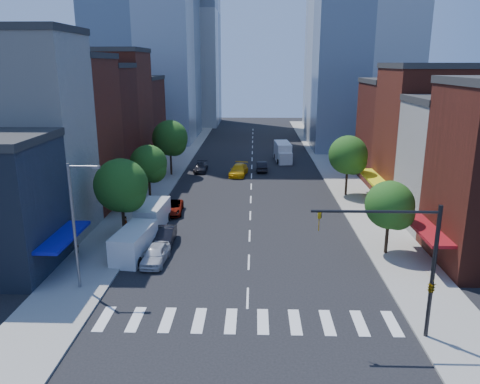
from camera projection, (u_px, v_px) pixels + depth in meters
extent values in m
plane|color=black|center=(248.00, 298.00, 32.07)|extent=(220.00, 220.00, 0.00)
cube|color=gray|center=(169.00, 169.00, 70.96)|extent=(5.00, 120.00, 0.15)
cube|color=gray|center=(335.00, 170.00, 70.21)|extent=(5.00, 120.00, 0.15)
cube|color=silver|center=(247.00, 321.00, 29.18)|extent=(19.00, 3.00, 0.01)
cube|color=beige|center=(16.00, 139.00, 41.87)|extent=(12.00, 8.00, 18.00)
cube|color=maroon|center=(56.00, 136.00, 50.32)|extent=(12.00, 9.00, 16.00)
cube|color=#4A1B12|center=(84.00, 130.00, 58.64)|extent=(12.00, 8.00, 15.00)
cube|color=maroon|center=(105.00, 114.00, 66.57)|extent=(12.00, 9.00, 17.00)
cube|color=#4A1B12|center=(124.00, 121.00, 76.25)|extent=(12.00, 10.00, 13.00)
cube|color=beige|center=(472.00, 168.00, 44.29)|extent=(12.00, 8.00, 12.00)
cube|color=maroon|center=(438.00, 137.00, 52.56)|extent=(12.00, 10.00, 15.00)
cube|color=#4A1B12|center=(409.00, 133.00, 62.46)|extent=(12.00, 10.00, 13.00)
cube|color=#9EA5AD|center=(182.00, 11.00, 116.67)|extent=(18.00, 18.00, 56.00)
cylinder|color=black|center=(433.00, 273.00, 26.32)|extent=(0.24, 0.24, 8.00)
cylinder|color=black|center=(375.00, 212.00, 25.46)|extent=(7.00, 0.16, 0.16)
imported|color=gold|center=(320.00, 222.00, 25.71)|extent=(0.22, 0.18, 1.10)
imported|color=gold|center=(431.00, 286.00, 26.53)|extent=(0.48, 2.24, 0.90)
cylinder|color=slate|center=(74.00, 227.00, 32.16)|extent=(0.20, 0.20, 9.00)
cylinder|color=slate|center=(83.00, 166.00, 30.98)|extent=(2.00, 0.14, 0.14)
cube|color=slate|center=(96.00, 167.00, 30.97)|extent=(0.50, 0.25, 0.18)
cylinder|color=black|center=(123.00, 216.00, 42.45)|extent=(0.28, 0.28, 3.92)
sphere|color=#1D4814|center=(121.00, 185.00, 41.67)|extent=(4.80, 4.80, 4.80)
sphere|color=#1D4814|center=(127.00, 194.00, 41.55)|extent=(3.36, 3.36, 3.36)
cylinder|color=black|center=(150.00, 187.00, 53.09)|extent=(0.28, 0.28, 3.64)
sphere|color=#1D4814|center=(148.00, 163.00, 52.36)|extent=(4.20, 4.20, 4.20)
sphere|color=#1D4814|center=(153.00, 170.00, 52.23)|extent=(2.94, 2.94, 2.94)
cylinder|color=black|center=(171.00, 160.00, 66.50)|extent=(0.28, 0.28, 4.20)
sphere|color=#1D4814|center=(170.00, 138.00, 65.66)|extent=(5.00, 5.00, 5.00)
sphere|color=#1D4814|center=(174.00, 144.00, 65.55)|extent=(3.50, 3.50, 3.50)
cylinder|color=black|center=(387.00, 234.00, 38.95)|extent=(0.28, 0.28, 3.36)
sphere|color=#1D4814|center=(390.00, 205.00, 38.28)|extent=(4.00, 4.00, 4.00)
sphere|color=#1D4814|center=(397.00, 213.00, 38.13)|extent=(2.80, 2.80, 2.80)
cylinder|color=black|center=(347.00, 179.00, 56.21)|extent=(0.28, 0.28, 3.92)
sphere|color=#1D4814|center=(348.00, 155.00, 55.43)|extent=(4.60, 4.60, 4.60)
sphere|color=#1D4814|center=(353.00, 161.00, 55.31)|extent=(3.22, 3.22, 3.22)
imported|color=silver|center=(156.00, 254.00, 37.54)|extent=(1.98, 4.45, 1.49)
imported|color=black|center=(165.00, 236.00, 41.42)|extent=(1.68, 4.53, 1.48)
imported|color=#999999|center=(172.00, 207.00, 49.97)|extent=(2.52, 4.86, 1.31)
imported|color=black|center=(201.00, 167.00, 69.16)|extent=(1.84, 4.52, 1.31)
cube|color=silver|center=(134.00, 243.00, 38.66)|extent=(2.92, 5.90, 2.38)
cube|color=black|center=(124.00, 249.00, 36.52)|extent=(2.22, 1.37, 1.02)
cylinder|color=black|center=(114.00, 261.00, 37.18)|extent=(0.38, 0.89, 0.86)
cylinder|color=black|center=(138.00, 262.00, 36.89)|extent=(0.38, 0.89, 0.86)
cylinder|color=black|center=(132.00, 243.00, 40.85)|extent=(0.38, 0.89, 0.86)
cylinder|color=black|center=(154.00, 244.00, 40.56)|extent=(0.38, 0.89, 0.86)
cube|color=silver|center=(153.00, 215.00, 45.76)|extent=(2.56, 5.74, 2.36)
cube|color=black|center=(147.00, 219.00, 43.62)|extent=(2.14, 1.24, 1.01)
cylinder|color=black|center=(138.00, 229.00, 44.22)|extent=(0.33, 0.87, 0.86)
cylinder|color=black|center=(159.00, 230.00, 44.05)|extent=(0.33, 0.87, 0.86)
cylinder|color=black|center=(149.00, 216.00, 47.90)|extent=(0.33, 0.87, 0.86)
cylinder|color=black|center=(168.00, 217.00, 47.73)|extent=(0.33, 0.87, 0.86)
imported|color=yellow|center=(239.00, 170.00, 66.84)|extent=(2.93, 5.67, 1.57)
imported|color=black|center=(262.00, 166.00, 69.51)|extent=(1.59, 4.44, 1.46)
imported|color=#999999|center=(281.00, 146.00, 86.44)|extent=(2.29, 4.61, 1.51)
cube|color=silver|center=(283.00, 151.00, 76.97)|extent=(2.69, 6.24, 3.00)
cube|color=silver|center=(285.00, 159.00, 73.67)|extent=(2.18, 1.83, 1.88)
cylinder|color=black|center=(278.00, 161.00, 74.51)|extent=(0.34, 0.86, 0.84)
cylinder|color=black|center=(291.00, 161.00, 74.59)|extent=(0.34, 0.86, 0.84)
cylinder|color=black|center=(275.00, 156.00, 78.57)|extent=(0.34, 0.86, 0.84)
cylinder|color=black|center=(287.00, 156.00, 78.66)|extent=(0.34, 0.86, 0.84)
imported|color=#999999|center=(126.00, 226.00, 42.93)|extent=(0.50, 0.72, 1.92)
imported|color=#999999|center=(75.00, 246.00, 38.83)|extent=(0.73, 0.86, 1.53)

